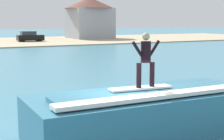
# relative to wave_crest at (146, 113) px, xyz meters

# --- Properties ---
(ground_plane) EXTENTS (260.00, 260.00, 0.00)m
(ground_plane) POSITION_rel_wave_crest_xyz_m (-0.85, 0.16, -0.74)
(ground_plane) COLOR teal
(wave_crest) EXTENTS (7.70, 2.96, 1.56)m
(wave_crest) POSITION_rel_wave_crest_xyz_m (0.00, 0.00, 0.00)
(wave_crest) COLOR teal
(wave_crest) RESTS_ON ground_plane
(surfboard) EXTENTS (2.13, 0.64, 0.06)m
(surfboard) POSITION_rel_wave_crest_xyz_m (-0.25, -0.05, 0.86)
(surfboard) COLOR white
(surfboard) RESTS_ON wave_crest
(surfer) EXTENTS (1.04, 0.32, 1.74)m
(surfer) POSITION_rel_wave_crest_xyz_m (-0.11, -0.11, 1.85)
(surfer) COLOR black
(surfer) RESTS_ON surfboard
(car_far_shore) EXTENTS (4.36, 2.16, 1.86)m
(car_far_shore) POSITION_rel_wave_crest_xyz_m (8.32, 49.30, 0.21)
(car_far_shore) COLOR black
(car_far_shore) RESTS_ON ground_plane
(house_gabled_white) EXTENTS (9.86, 9.86, 8.17)m
(house_gabled_white) POSITION_rel_wave_crest_xyz_m (21.50, 54.48, 3.77)
(house_gabled_white) COLOR #9EA3AD
(house_gabled_white) RESTS_ON ground_plane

